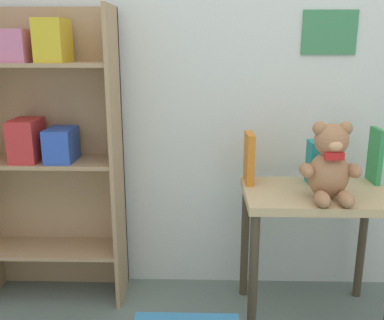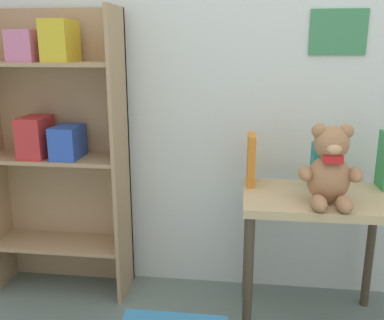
% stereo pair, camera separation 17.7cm
% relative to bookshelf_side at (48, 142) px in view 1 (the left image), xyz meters
% --- Properties ---
extents(wall_back, '(4.80, 0.07, 2.50)m').
position_rel_bookshelf_side_xyz_m(wall_back, '(1.01, 0.14, 0.46)').
color(wall_back, silver).
rests_on(wall_back, ground_plane).
extents(bookshelf_side, '(0.69, 0.26, 1.41)m').
position_rel_bookshelf_side_xyz_m(bookshelf_side, '(0.00, 0.00, 0.00)').
color(bookshelf_side, tan).
rests_on(bookshelf_side, ground_plane).
extents(display_table, '(0.64, 0.42, 0.62)m').
position_rel_bookshelf_side_xyz_m(display_table, '(1.24, -0.19, -0.28)').
color(display_table, tan).
rests_on(display_table, ground_plane).
extents(teddy_bear, '(0.25, 0.23, 0.32)m').
position_rel_bookshelf_side_xyz_m(teddy_bear, '(1.26, -0.29, -0.02)').
color(teddy_bear, '#A8754C').
rests_on(teddy_bear, display_table).
extents(book_standing_orange, '(0.04, 0.15, 0.23)m').
position_rel_bookshelf_side_xyz_m(book_standing_orange, '(0.95, -0.07, -0.05)').
color(book_standing_orange, orange).
rests_on(book_standing_orange, display_table).
extents(book_standing_teal, '(0.04, 0.10, 0.20)m').
position_rel_bookshelf_side_xyz_m(book_standing_teal, '(1.24, -0.07, -0.07)').
color(book_standing_teal, teal).
rests_on(book_standing_teal, display_table).
extents(book_standing_green, '(0.02, 0.13, 0.25)m').
position_rel_bookshelf_side_xyz_m(book_standing_green, '(1.54, -0.05, -0.04)').
color(book_standing_green, '#33934C').
rests_on(book_standing_green, display_table).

